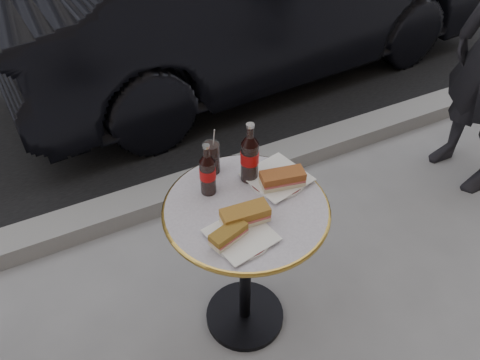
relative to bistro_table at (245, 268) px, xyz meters
name	(u,v)px	position (x,y,z in m)	size (l,w,h in m)	color
ground	(245,317)	(0.00, 0.00, -0.37)	(80.00, 80.00, 0.00)	gray
curb	(175,193)	(0.00, 0.90, -0.32)	(40.00, 0.20, 0.12)	gray
bistro_table	(245,268)	(0.00, 0.00, 0.00)	(0.62, 0.62, 0.73)	#BAB2C4
plate_left	(241,236)	(-0.09, -0.13, 0.37)	(0.21, 0.21, 0.01)	silver
plate_right	(277,178)	(0.17, 0.08, 0.37)	(0.23, 0.23, 0.01)	white
sandwich_left_a	(228,235)	(-0.13, -0.13, 0.40)	(0.13, 0.06, 0.05)	olive
sandwich_left_b	(245,216)	(-0.05, -0.08, 0.41)	(0.17, 0.08, 0.06)	#9E6928
sandwich_right	(282,179)	(0.17, 0.03, 0.41)	(0.17, 0.08, 0.06)	#954F25
cola_bottle_left	(207,169)	(-0.09, 0.13, 0.48)	(0.06, 0.06, 0.22)	black
cola_bottle_right	(250,152)	(0.08, 0.13, 0.49)	(0.07, 0.07, 0.26)	black
cola_glass	(212,158)	(-0.03, 0.24, 0.43)	(0.07, 0.07, 0.13)	black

